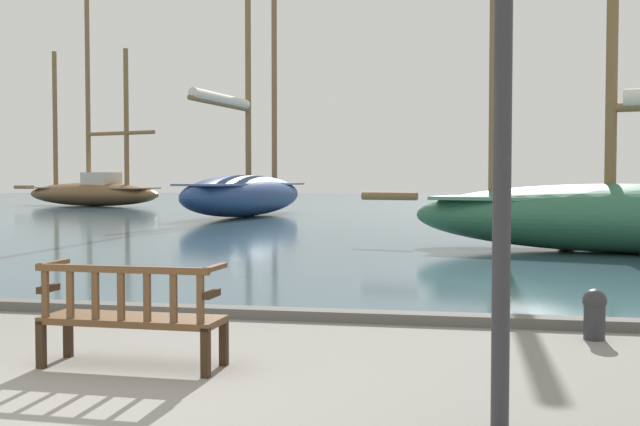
# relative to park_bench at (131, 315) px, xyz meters

# --- Properties ---
(ground_plane) EXTENTS (160.00, 160.00, 0.00)m
(ground_plane) POSITION_rel_park_bench_xyz_m (-0.10, -1.18, -0.47)
(ground_plane) COLOR gray
(harbor_water) EXTENTS (100.00, 80.00, 0.08)m
(harbor_water) POSITION_rel_park_bench_xyz_m (-0.10, 42.82, -0.43)
(harbor_water) COLOR #385666
(harbor_water) RESTS_ON ground
(quay_edge_kerb) EXTENTS (40.00, 0.30, 0.12)m
(quay_edge_kerb) POSITION_rel_park_bench_xyz_m (-0.10, 2.67, -0.41)
(quay_edge_kerb) COLOR #5B5954
(quay_edge_kerb) RESTS_ON ground
(park_bench) EXTENTS (1.61, 0.56, 0.92)m
(park_bench) POSITION_rel_park_bench_xyz_m (0.00, 0.00, 0.00)
(park_bench) COLOR #322113
(park_bench) RESTS_ON ground
(sailboat_centre_channel) EXTENTS (11.41, 5.63, 12.54)m
(sailboat_centre_channel) POSITION_rel_park_bench_xyz_m (-19.39, 37.30, 0.63)
(sailboat_centre_channel) COLOR brown
(sailboat_centre_channel) RESTS_ON harbor_water
(sailboat_outer_starboard) EXTENTS (3.82, 11.38, 13.69)m
(sailboat_outer_starboard) POSITION_rel_park_bench_xyz_m (-6.74, 26.38, 0.72)
(sailboat_outer_starboard) COLOR navy
(sailboat_outer_starboard) RESTS_ON harbor_water
(sailboat_nearest_port) EXTENTS (10.59, 4.60, 10.62)m
(sailboat_nearest_port) POSITION_rel_park_bench_xyz_m (6.01, 11.60, 0.56)
(sailboat_nearest_port) COLOR #2D6647
(sailboat_nearest_port) RESTS_ON harbor_water
(mooring_bollard) EXTENTS (0.25, 0.25, 0.53)m
(mooring_bollard) POSITION_rel_park_bench_xyz_m (4.17, 2.09, -0.18)
(mooring_bollard) COLOR #2D2D33
(mooring_bollard) RESTS_ON ground
(lamp_post) EXTENTS (0.28, 0.28, 3.79)m
(lamp_post) POSITION_rel_park_bench_xyz_m (3.13, -1.18, 1.86)
(lamp_post) COLOR #2D2D33
(lamp_post) RESTS_ON ground
(channel_buoy) EXTENTS (0.66, 0.66, 1.36)m
(channel_buoy) POSITION_rel_park_bench_xyz_m (5.01, 12.70, -0.05)
(channel_buoy) COLOR red
(channel_buoy) RESTS_ON harbor_water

